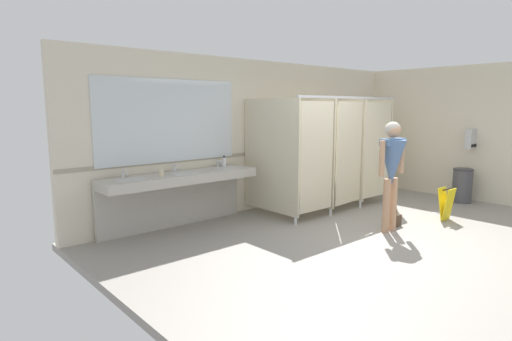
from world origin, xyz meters
The scene contains 15 objects.
ground_plane centered at (0.00, 0.00, -0.05)m, with size 7.66×5.73×0.10m, color gray.
wall_back centered at (0.00, 2.63, 1.37)m, with size 7.66×0.12×2.74m, color beige.
wall_side_right centered at (3.59, 0.00, 1.37)m, with size 0.12×5.73×2.74m, color beige.
wall_back_tile_band centered at (0.00, 2.56, 1.05)m, with size 7.66×0.01×0.06m, color #9E937F.
vanity_counter centered at (-2.08, 2.34, 0.66)m, with size 2.53×0.60×1.00m.
mirror_panel centered at (-2.08, 2.55, 1.69)m, with size 2.43×0.02×1.29m, color silver.
bathroom_stalls centered at (0.78, 1.68, 1.09)m, with size 2.72×1.36×2.08m.
paper_towel_dispenser_upper centered at (3.46, 0.21, 1.27)m, with size 0.40×0.13×0.39m.
trash_bin centered at (3.16, 0.21, 0.34)m, with size 0.38×0.38×0.68m.
person_standing centered at (0.28, 0.08, 1.07)m, with size 0.59×0.42×1.68m.
handbag centered at (0.58, 0.18, 0.10)m, with size 0.24×0.14×0.32m.
soap_dispenser centered at (-1.12, 2.43, 0.97)m, with size 0.07×0.07×0.19m.
paper_cup centered at (-2.46, 2.18, 0.94)m, with size 0.07×0.07×0.10m, color beige.
wet_floor_sign centered at (1.55, -0.21, 0.29)m, with size 0.28×0.19×0.55m.
floor_drain_cover centered at (1.92, 0.13, 0.00)m, with size 0.14×0.14×0.01m, color #B7BABF.
Camera 1 is at (-5.37, -3.28, 1.89)m, focal length 29.31 mm.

